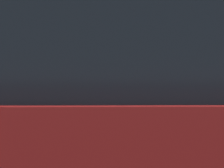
% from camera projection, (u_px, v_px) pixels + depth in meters
% --- Properties ---
extents(parking_meter, '(0.17, 0.17, 1.33)m').
position_uv_depth(parking_meter, '(73.00, 92.00, 3.78)').
color(parking_meter, slate).
rests_on(parking_meter, sidewalk_curb).
extents(pedestrian_at_meter, '(0.59, 0.66, 1.62)m').
position_uv_depth(pedestrian_at_meter, '(126.00, 97.00, 3.84)').
color(pedestrian_at_meter, black).
rests_on(pedestrian_at_meter, sidewalk_curb).
extents(parked_hatchback_red, '(4.03, 1.83, 1.81)m').
position_uv_depth(parked_hatchback_red, '(129.00, 139.00, 2.26)').
color(parked_hatchback_red, maroon).
rests_on(parked_hatchback_red, ground).
extents(background_railing, '(24.06, 0.06, 1.02)m').
position_uv_depth(background_railing, '(102.00, 106.00, 5.45)').
color(background_railing, black).
rests_on(background_railing, sidewalk_curb).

